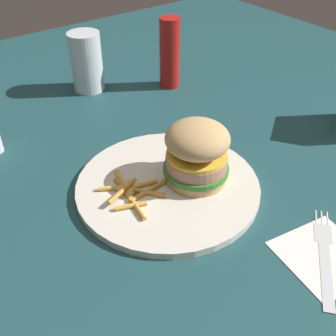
{
  "coord_description": "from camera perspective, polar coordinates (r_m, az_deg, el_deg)",
  "views": [
    {
      "loc": [
        -0.32,
        -0.39,
        0.42
      ],
      "look_at": [
        -0.03,
        -0.0,
        0.04
      ],
      "focal_mm": 43.92,
      "sensor_mm": 36.0,
      "label": 1
    }
  ],
  "objects": [
    {
      "name": "ground_plane",
      "position": [
        0.66,
        1.8,
        -2.04
      ],
      "size": [
        1.6,
        1.6,
        0.0
      ],
      "primitive_type": "plane",
      "color": "#1E474C"
    },
    {
      "name": "plate",
      "position": [
        0.64,
        0.0,
        -2.55
      ],
      "size": [
        0.28,
        0.28,
        0.01
      ],
      "primitive_type": "cylinder",
      "color": "silver",
      "rests_on": "ground_plane"
    },
    {
      "name": "sandwich",
      "position": [
        0.62,
        4.01,
        2.2
      ],
      "size": [
        0.1,
        0.1,
        0.1
      ],
      "color": "tan",
      "rests_on": "plate"
    },
    {
      "name": "fries_pile",
      "position": [
        0.62,
        -5.08,
        -3.26
      ],
      "size": [
        0.1,
        0.12,
        0.01
      ],
      "color": "gold",
      "rests_on": "plate"
    },
    {
      "name": "napkin",
      "position": [
        0.59,
        20.94,
        -11.3
      ],
      "size": [
        0.13,
        0.13,
        0.0
      ],
      "primitive_type": "cube",
      "rotation": [
        0.0,
        0.0,
        -0.16
      ],
      "color": "white",
      "rests_on": "ground_plane"
    },
    {
      "name": "fork",
      "position": [
        0.58,
        20.98,
        -11.02
      ],
      "size": [
        0.14,
        0.12,
        0.0
      ],
      "color": "silver",
      "rests_on": "napkin"
    },
    {
      "name": "drink_glass",
      "position": [
        0.93,
        -11.18,
        13.81
      ],
      "size": [
        0.07,
        0.07,
        0.13
      ],
      "color": "silver",
      "rests_on": "ground_plane"
    },
    {
      "name": "ketchup_bottle",
      "position": [
        0.92,
        0.24,
        15.65
      ],
      "size": [
        0.04,
        0.04,
        0.15
      ],
      "primitive_type": "cylinder",
      "color": "#B21914",
      "rests_on": "ground_plane"
    }
  ]
}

